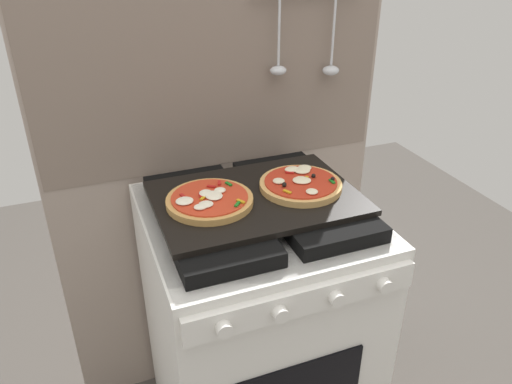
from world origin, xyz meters
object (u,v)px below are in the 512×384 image
object	(u,v)px
pizza_right	(301,184)
stove	(256,326)
pizza_left	(210,201)
baking_tray	(256,198)

from	to	relation	value
pizza_right	stove	bearing A→B (deg)	179.12
pizza_left	pizza_right	size ratio (longest dim) A/B	1.00
baking_tray	pizza_left	world-z (taller)	pizza_left
stove	baking_tray	bearing A→B (deg)	90.00
stove	pizza_right	xyz separation A→B (m)	(0.13, -0.00, 0.48)
stove	pizza_left	world-z (taller)	pizza_left
baking_tray	stove	bearing A→B (deg)	-90.00
baking_tray	pizza_right	world-z (taller)	pizza_right
pizza_left	baking_tray	bearing A→B (deg)	1.95
stove	pizza_right	world-z (taller)	pizza_right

